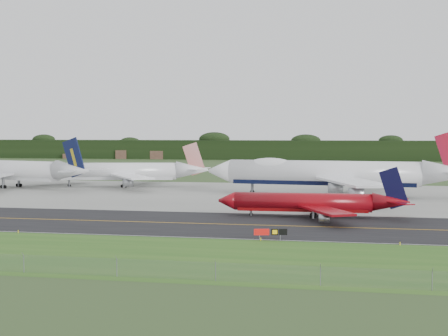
% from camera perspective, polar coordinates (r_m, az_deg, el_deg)
% --- Properties ---
extents(ground, '(600.00, 600.00, 0.00)m').
position_cam_1_polar(ground, '(120.71, 0.91, -4.90)').
color(ground, '#324B23').
rests_on(ground, ground).
extents(grass_verge, '(400.00, 30.00, 0.01)m').
position_cam_1_polar(grass_verge, '(86.90, -3.00, -8.13)').
color(grass_verge, '#275819').
rests_on(grass_verge, ground).
extents(taxiway, '(400.00, 32.00, 0.02)m').
position_cam_1_polar(taxiway, '(116.81, 0.58, -5.17)').
color(taxiway, black).
rests_on(taxiway, ground).
extents(apron, '(400.00, 78.00, 0.01)m').
position_cam_1_polar(apron, '(170.84, 3.78, -2.49)').
color(apron, gray).
rests_on(apron, ground).
extents(taxiway_centreline, '(400.00, 0.40, 0.00)m').
position_cam_1_polar(taxiway_centreline, '(116.81, 0.58, -5.16)').
color(taxiway_centreline, orange).
rests_on(taxiway_centreline, taxiway).
extents(taxiway_edge_line, '(400.00, 0.25, 0.00)m').
position_cam_1_polar(taxiway_edge_line, '(101.77, -0.94, -6.42)').
color(taxiway_edge_line, silver).
rests_on(taxiway_edge_line, taxiway).
extents(perimeter_fence, '(320.00, 0.10, 320.00)m').
position_cam_1_polar(perimeter_fence, '(74.37, -5.38, -9.23)').
color(perimeter_fence, slate).
rests_on(perimeter_fence, ground).
extents(horizon_treeline, '(700.00, 25.00, 12.00)m').
position_cam_1_polar(horizon_treeline, '(392.24, 7.63, 1.55)').
color(horizon_treeline, black).
rests_on(horizon_treeline, ground).
extents(jet_ba_747, '(71.38, 58.86, 17.93)m').
position_cam_1_polar(jet_ba_747, '(169.70, 9.86, -0.50)').
color(jet_ba_747, white).
rests_on(jet_ba_747, ground).
extents(jet_red_737, '(38.43, 31.43, 10.40)m').
position_cam_1_polar(jet_red_737, '(127.61, 8.14, -3.19)').
color(jet_red_737, maroon).
rests_on(jet_red_737, ground).
extents(jet_navy_gold, '(60.20, 51.29, 15.78)m').
position_cam_1_polar(jet_navy_gold, '(204.18, -18.93, -0.26)').
color(jet_navy_gold, silver).
rests_on(jet_navy_gold, ground).
extents(jet_star_tail, '(53.23, 43.91, 14.09)m').
position_cam_1_polar(jet_star_tail, '(198.44, -9.09, -0.36)').
color(jet_star_tail, white).
rests_on(jet_star_tail, ground).
extents(taxiway_sign, '(5.23, 1.44, 1.78)m').
position_cam_1_polar(taxiway_sign, '(100.32, 4.27, -5.87)').
color(taxiway_sign, slate).
rests_on(taxiway_sign, ground).
extents(edge_marker_left, '(0.16, 0.16, 0.50)m').
position_cam_1_polar(edge_marker_left, '(112.50, -18.30, -5.54)').
color(edge_marker_left, yellow).
rests_on(edge_marker_left, ground).
extents(edge_marker_center, '(0.16, 0.16, 0.50)m').
position_cam_1_polar(edge_marker_center, '(99.51, 3.37, -6.52)').
color(edge_marker_center, yellow).
rests_on(edge_marker_center, ground).
extents(edge_marker_right, '(0.16, 0.16, 0.50)m').
position_cam_1_polar(edge_marker_right, '(99.18, 15.80, -6.67)').
color(edge_marker_right, yellow).
rests_on(edge_marker_right, ground).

